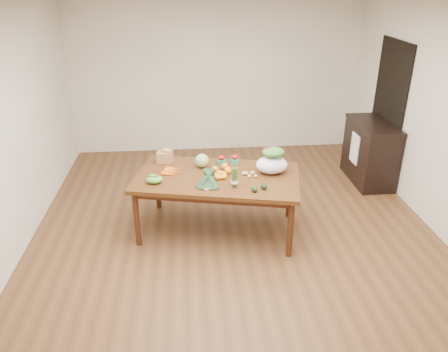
{
  "coord_description": "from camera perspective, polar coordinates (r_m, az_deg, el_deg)",
  "views": [
    {
      "loc": [
        -0.55,
        -4.53,
        2.97
      ],
      "look_at": [
        -0.14,
        0.0,
        0.83
      ],
      "focal_mm": 35.0,
      "sensor_mm": 36.0,
      "label": 1
    }
  ],
  "objects": [
    {
      "name": "avocado_a",
      "position": [
        4.85,
        3.97,
        -1.71
      ],
      "size": [
        0.09,
        0.11,
        0.06
      ],
      "primitive_type": "ellipsoid",
      "rotation": [
        0.0,
        0.0,
        0.3
      ],
      "color": "black",
      "rests_on": "dining_table"
    },
    {
      "name": "orange_b",
      "position": [
        5.38,
        0.11,
        1.28
      ],
      "size": [
        0.08,
        0.08,
        0.08
      ],
      "primitive_type": "sphere",
      "color": "orange",
      "rests_on": "dining_table"
    },
    {
      "name": "potato_a",
      "position": [
        5.24,
        2.67,
        0.36
      ],
      "size": [
        0.06,
        0.05,
        0.05
      ],
      "primitive_type": "ellipsoid",
      "color": "tan",
      "rests_on": "dining_table"
    },
    {
      "name": "carrots",
      "position": [
        5.35,
        -6.8,
        0.64
      ],
      "size": [
        0.27,
        0.29,
        0.03
      ],
      "primitive_type": null,
      "rotation": [
        0.0,
        0.0,
        -0.22
      ],
      "color": "orange",
      "rests_on": "dining_table"
    },
    {
      "name": "doorway_dark",
      "position": [
        7.1,
        20.57,
        7.87
      ],
      "size": [
        0.02,
        1.0,
        2.1
      ],
      "primitive_type": "cube",
      "color": "black",
      "rests_on": "floor"
    },
    {
      "name": "ceiling",
      "position": [
        4.57,
        1.94,
        21.78
      ],
      "size": [
        5.0,
        6.0,
        0.02
      ],
      "primitive_type": "cube",
      "color": "white",
      "rests_on": "room_walls"
    },
    {
      "name": "salad_bag",
      "position": [
        5.27,
        6.27,
        1.89
      ],
      "size": [
        0.44,
        0.37,
        0.3
      ],
      "primitive_type": null,
      "rotation": [
        0.0,
        0.0,
        -0.22
      ],
      "color": "white",
      "rests_on": "dining_table"
    },
    {
      "name": "cabinet",
      "position": [
        7.02,
        18.52,
        2.95
      ],
      "size": [
        0.52,
        1.02,
        0.94
      ],
      "primitive_type": "cube",
      "color": "black",
      "rests_on": "floor"
    },
    {
      "name": "mandarin_cluster",
      "position": [
        5.15,
        -0.65,
        0.24
      ],
      "size": [
        0.21,
        0.21,
        0.1
      ],
      "primitive_type": null,
      "rotation": [
        0.0,
        0.0,
        -0.22
      ],
      "color": "#FE9D0F",
      "rests_on": "dining_table"
    },
    {
      "name": "dining_table",
      "position": [
        5.4,
        -0.84,
        -3.57
      ],
      "size": [
        2.13,
        1.47,
        0.75
      ],
      "primitive_type": "cube",
      "rotation": [
        0.0,
        0.0,
        -0.22
      ],
      "color": "#513113",
      "rests_on": "floor"
    },
    {
      "name": "floor",
      "position": [
        5.44,
        1.53,
        -7.92
      ],
      "size": [
        6.0,
        6.0,
        0.0
      ],
      "primitive_type": "plane",
      "color": "brown",
      "rests_on": "ground"
    },
    {
      "name": "paper_bag",
      "position": [
        5.62,
        -7.85,
        2.59
      ],
      "size": [
        0.28,
        0.25,
        0.17
      ],
      "primitive_type": null,
      "rotation": [
        0.0,
        0.0,
        -0.22
      ],
      "color": "#A27A48",
      "rests_on": "dining_table"
    },
    {
      "name": "asparagus_bundle",
      "position": [
        4.9,
        1.39,
        -0.16
      ],
      "size": [
        0.1,
        0.13,
        0.26
      ],
      "primitive_type": null,
      "rotation": [
        0.15,
        0.0,
        -0.22
      ],
      "color": "#4E7837",
      "rests_on": "dining_table"
    },
    {
      "name": "potato_e",
      "position": [
        5.19,
        4.14,
        0.0
      ],
      "size": [
        0.04,
        0.04,
        0.04
      ],
      "primitive_type": "ellipsoid",
      "color": "#DCBF7F",
      "rests_on": "dining_table"
    },
    {
      "name": "snap_pea_bag",
      "position": [
        5.09,
        -9.07,
        -0.46
      ],
      "size": [
        0.19,
        0.15,
        0.09
      ],
      "primitive_type": "ellipsoid",
      "color": "#549432",
      "rests_on": "dining_table"
    },
    {
      "name": "cabbage",
      "position": [
        5.43,
        -2.89,
        2.01
      ],
      "size": [
        0.17,
        0.17,
        0.17
      ],
      "primitive_type": "sphere",
      "color": "#9FCB75",
      "rests_on": "dining_table"
    },
    {
      "name": "orange_a",
      "position": [
        5.3,
        -1.17,
        0.87
      ],
      "size": [
        0.08,
        0.08,
        0.08
      ],
      "primitive_type": "sphere",
      "color": "orange",
      "rests_on": "dining_table"
    },
    {
      "name": "room_walls",
      "position": [
        4.84,
        1.71,
        5.6
      ],
      "size": [
        5.02,
        6.02,
        2.7
      ],
      "color": "white",
      "rests_on": "floor"
    },
    {
      "name": "potato_c",
      "position": [
        5.25,
        3.76,
        0.4
      ],
      "size": [
        0.06,
        0.05,
        0.05
      ],
      "primitive_type": "ellipsoid",
      "color": "tan",
      "rests_on": "dining_table"
    },
    {
      "name": "orange_c",
      "position": [
        5.26,
        0.54,
        0.75
      ],
      "size": [
        0.09,
        0.09,
        0.09
      ],
      "primitive_type": "sphere",
      "color": "orange",
      "rests_on": "dining_table"
    },
    {
      "name": "potato_b",
      "position": [
        5.18,
        3.35,
        -0.02
      ],
      "size": [
        0.05,
        0.04,
        0.04
      ],
      "primitive_type": "ellipsoid",
      "color": "#D6C67B",
      "rests_on": "dining_table"
    },
    {
      "name": "dish_towel",
      "position": [
        6.87,
        16.69,
        3.46
      ],
      "size": [
        0.02,
        0.28,
        0.45
      ],
      "primitive_type": "cube",
      "color": "white",
      "rests_on": "cabinet"
    },
    {
      "name": "potato_d",
      "position": [
        5.24,
        2.92,
        0.36
      ],
      "size": [
        0.06,
        0.05,
        0.05
      ],
      "primitive_type": "ellipsoid",
      "color": "#D9CB7D",
      "rests_on": "dining_table"
    },
    {
      "name": "kale_bunch",
      "position": [
        4.93,
        -2.12,
        -0.54
      ],
      "size": [
        0.4,
        0.46,
        0.16
      ],
      "primitive_type": null,
      "rotation": [
        0.0,
        0.0,
        -0.22
      ],
      "color": "black",
      "rests_on": "dining_table"
    },
    {
      "name": "strawberry_basket_a",
      "position": [
        5.54,
        -0.33,
        2.04
      ],
      "size": [
        0.12,
        0.12,
        0.09
      ],
      "primitive_type": null,
      "rotation": [
        0.0,
        0.0,
        -0.22
      ],
      "color": "red",
      "rests_on": "dining_table"
    },
    {
      "name": "strawberry_basket_b",
      "position": [
        5.55,
        1.41,
        2.11
      ],
      "size": [
        0.12,
        0.12,
        0.09
      ],
      "primitive_type": null,
      "rotation": [
        0.0,
        0.0,
        -0.22
      ],
      "color": "#B61D0C",
      "rests_on": "dining_table"
    },
    {
      "name": "avocado_b",
      "position": [
        4.92,
        5.22,
        -1.29
      ],
      "size": [
        0.1,
        0.12,
        0.07
      ],
      "primitive_type": "ellipsoid",
      "rotation": [
        0.0,
        0.0,
        0.3
      ],
      "color": "black",
      "rests_on": "dining_table"
    }
  ]
}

